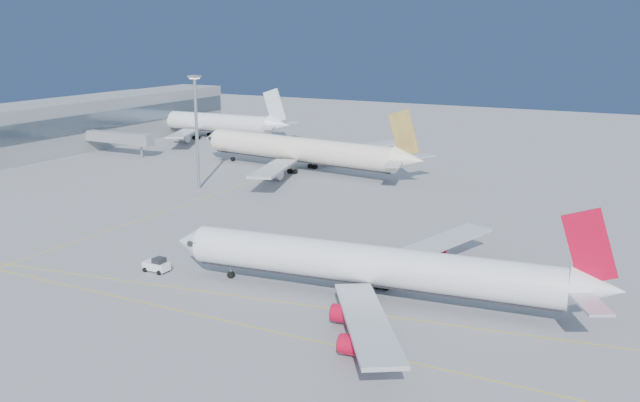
% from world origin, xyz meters
% --- Properties ---
extents(ground, '(500.00, 500.00, 0.00)m').
position_xyz_m(ground, '(0.00, 0.00, 0.00)').
color(ground, slate).
rests_on(ground, ground).
extents(terminal, '(18.40, 110.00, 15.00)m').
position_xyz_m(terminal, '(-114.93, 85.00, 7.51)').
color(terminal, gray).
rests_on(terminal, ground).
extents(jet_bridge, '(23.60, 3.60, 6.90)m').
position_xyz_m(jet_bridge, '(-93.11, 72.00, 5.17)').
color(jet_bridge, gray).
rests_on(jet_bridge, ground).
extents(taxiway_lines, '(118.86, 140.00, 0.02)m').
position_xyz_m(taxiway_lines, '(-14.71, 6.34, 0.01)').
color(taxiway_lines, gold).
rests_on(taxiway_lines, ground).
extents(airliner_virgin, '(63.23, 56.51, 15.59)m').
position_xyz_m(airliner_virgin, '(17.42, 1.92, 4.70)').
color(airliner_virgin, white).
rests_on(airliner_virgin, ground).
extents(airliner_etihad, '(69.52, 63.74, 18.15)m').
position_xyz_m(airliner_etihad, '(-34.91, 76.19, 5.53)').
color(airliner_etihad, '#EDE5CA').
rests_on(airliner_etihad, ground).
extents(airliner_third, '(66.09, 61.03, 17.75)m').
position_xyz_m(airliner_third, '(-92.81, 111.32, 5.37)').
color(airliner_third, white).
rests_on(airliner_third, ground).
extents(pushback_tug, '(4.10, 2.58, 2.28)m').
position_xyz_m(pushback_tug, '(-17.01, -3.24, 1.06)').
color(pushback_tug, white).
rests_on(pushback_tug, ground).
extents(light_mast, '(2.25, 2.25, 26.03)m').
position_xyz_m(light_mast, '(-46.65, 46.72, 15.36)').
color(light_mast, gray).
rests_on(light_mast, ground).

